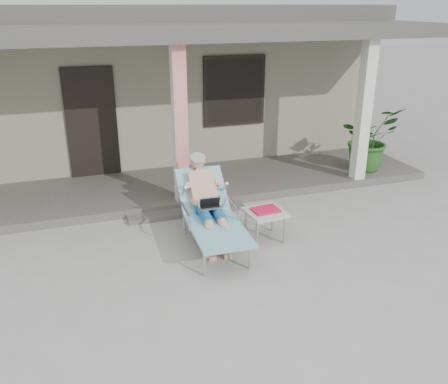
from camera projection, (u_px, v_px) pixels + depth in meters
name	position (u px, v px, depth m)	size (l,w,h in m)	color
ground	(221.00, 268.00, 6.39)	(60.00, 60.00, 0.00)	#9E9E99
house	(137.00, 77.00, 11.50)	(10.40, 5.40, 3.30)	gray
porch_deck	(172.00, 187.00, 9.01)	(10.00, 2.00, 0.15)	#605B56
porch_overhang	(166.00, 38.00, 7.96)	(10.00, 2.30, 2.85)	silver
porch_step	(187.00, 212.00, 8.01)	(2.00, 0.30, 0.07)	#605B56
lounger	(209.00, 193.00, 6.84)	(0.80, 1.96, 1.26)	#B7B7BC
side_table	(265.00, 214.00, 7.04)	(0.59, 0.59, 0.50)	beige
potted_palm	(369.00, 138.00, 9.56)	(1.16, 1.00, 1.29)	#26591E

